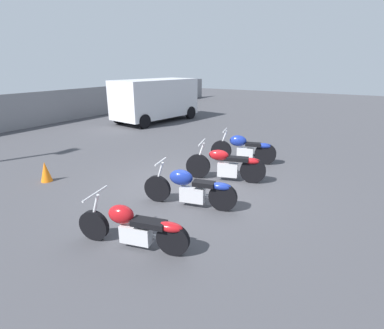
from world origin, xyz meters
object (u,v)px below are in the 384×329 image
at_px(traffic_cone_near, 46,172).
at_px(motorcycle_slot_0, 134,227).
at_px(motorcycle_slot_1, 190,188).
at_px(motorcycle_slot_3, 244,149).
at_px(motorcycle_slot_2, 227,165).
at_px(parked_van, 156,98).

bearing_deg(traffic_cone_near, motorcycle_slot_0, -105.24).
bearing_deg(motorcycle_slot_1, motorcycle_slot_3, -10.43).
bearing_deg(motorcycle_slot_3, traffic_cone_near, 122.54).
height_order(motorcycle_slot_0, motorcycle_slot_2, motorcycle_slot_2).
height_order(motorcycle_slot_0, motorcycle_slot_1, motorcycle_slot_1).
distance_m(motorcycle_slot_1, motorcycle_slot_2, 1.83).
bearing_deg(traffic_cone_near, motorcycle_slot_3, -42.55).
bearing_deg(motorcycle_slot_2, traffic_cone_near, 105.65).
xyz_separation_m(motorcycle_slot_2, parked_van, (6.20, 7.13, 0.80)).
xyz_separation_m(motorcycle_slot_2, motorcycle_slot_3, (1.72, 0.20, 0.02)).
height_order(motorcycle_slot_1, traffic_cone_near, motorcycle_slot_1).
relative_size(motorcycle_slot_0, parked_van, 0.40).
relative_size(motorcycle_slot_2, parked_van, 0.42).
relative_size(motorcycle_slot_2, traffic_cone_near, 3.85).
relative_size(motorcycle_slot_1, traffic_cone_near, 3.85).
height_order(motorcycle_slot_1, motorcycle_slot_2, motorcycle_slot_2).
distance_m(motorcycle_slot_1, motorcycle_slot_3, 3.55).
xyz_separation_m(motorcycle_slot_0, traffic_cone_near, (1.12, 4.10, -0.12)).
bearing_deg(parked_van, motorcycle_slot_2, 146.75).
relative_size(motorcycle_slot_1, motorcycle_slot_3, 1.04).
height_order(motorcycle_slot_3, parked_van, parked_van).
height_order(motorcycle_slot_2, parked_van, parked_van).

